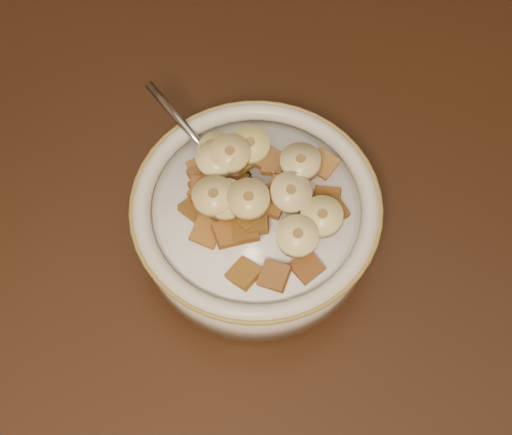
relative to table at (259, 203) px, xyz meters
The scene contains 46 objects.
floor 0.78m from the table, ahead, with size 4.00×4.50×0.10m, color #422816.
table is the anchor object (origin of this frame).
cereal_bowl 0.06m from the table, 63.02° to the right, with size 0.18×0.18×0.04m, color beige.
milk 0.08m from the table, 63.02° to the right, with size 0.15×0.15×0.00m, color white.
spoon 0.07m from the table, 110.16° to the right, with size 0.03×0.04×0.01m, color #B2B2B3.
cereal_square_0 0.10m from the table, ahead, with size 0.02×0.02×0.01m, color brown.
cereal_square_1 0.10m from the table, 67.89° to the right, with size 0.02×0.02×0.01m, color olive.
cereal_square_2 0.12m from the table, 53.46° to the right, with size 0.02×0.02×0.01m, color olive.
cereal_square_3 0.08m from the table, ahead, with size 0.02×0.02×0.01m, color #905C31.
cereal_square_4 0.10m from the table, 49.41° to the right, with size 0.02×0.02×0.01m, color brown.
cereal_square_5 0.07m from the table, 143.21° to the left, with size 0.02×0.02×0.01m, color #9B6A1C.
cereal_square_6 0.09m from the table, 126.78° to the right, with size 0.02×0.02×0.01m, color brown.
cereal_square_7 0.09m from the table, 27.05° to the left, with size 0.02×0.02×0.01m, color olive.
cereal_square_8 0.08m from the table, ahead, with size 0.02×0.02×0.01m, color brown.
cereal_square_9 0.10m from the table, 107.49° to the right, with size 0.02×0.02×0.01m, color brown.
cereal_square_10 0.09m from the table, 116.97° to the right, with size 0.02×0.02×0.01m, color brown.
cereal_square_11 0.08m from the table, 130.25° to the right, with size 0.02×0.02×0.01m, color brown.
cereal_square_12 0.09m from the table, 35.91° to the right, with size 0.02×0.02×0.01m, color brown.
cereal_square_13 0.09m from the table, ahead, with size 0.02×0.02×0.01m, color brown.
cereal_square_14 0.08m from the table, 136.42° to the right, with size 0.02×0.02×0.01m, color brown.
cereal_square_15 0.12m from the table, 66.35° to the right, with size 0.02×0.02×0.01m, color #9B6925.
cereal_square_16 0.09m from the table, 113.32° to the right, with size 0.02×0.02×0.01m, color brown.
cereal_square_17 0.10m from the table, 20.21° to the right, with size 0.02×0.02×0.01m, color brown.
cereal_square_18 0.08m from the table, 138.67° to the right, with size 0.02×0.02×0.01m, color brown.
cereal_square_19 0.11m from the table, 77.94° to the right, with size 0.02×0.02×0.01m, color #9B5629.
cereal_square_20 0.09m from the table, 110.89° to the right, with size 0.02×0.02×0.01m, color brown.
cereal_square_21 0.10m from the table, 62.79° to the right, with size 0.02×0.02×0.01m, color brown.
cereal_square_22 0.11m from the table, 90.76° to the right, with size 0.02×0.02×0.01m, color #945618.
cereal_square_23 0.10m from the table, 68.80° to the right, with size 0.02×0.02×0.01m, color brown.
cereal_square_24 0.10m from the table, 80.34° to the right, with size 0.02×0.02×0.01m, color brown.
cereal_square_25 0.12m from the table, 38.70° to the right, with size 0.02×0.02×0.01m, color brown.
cereal_square_26 0.09m from the table, 112.58° to the right, with size 0.02×0.02×0.01m, color brown.
cereal_square_27 0.08m from the table, 152.13° to the right, with size 0.02×0.02×0.01m, color brown.
cereal_square_28 0.08m from the table, ahead, with size 0.02×0.02×0.01m, color brown.
cereal_square_29 0.09m from the table, 31.43° to the right, with size 0.02×0.02×0.01m, color #915A24.
banana_slice_0 0.09m from the table, 150.24° to the right, with size 0.03×0.03×0.01m, color #FAEA7D.
banana_slice_1 0.11m from the table, 68.31° to the right, with size 0.03×0.03×0.01m, color #ECD080.
banana_slice_2 0.10m from the table, ahead, with size 0.03×0.03×0.01m, color #CFB885.
banana_slice_3 0.11m from the table, 86.80° to the right, with size 0.03×0.03×0.01m, color #F8DF7D.
banana_slice_4 0.09m from the table, 133.56° to the right, with size 0.03×0.03×0.01m, color #FADF8F.
banana_slice_5 0.12m from the table, 21.88° to the right, with size 0.03×0.03×0.01m, color #D7CA69.
banana_slice_6 0.10m from the table, 30.19° to the right, with size 0.03×0.03×0.01m, color #ECDB8E.
banana_slice_7 0.12m from the table, 39.38° to the right, with size 0.03×0.03×0.01m, color #FFE89A.
banana_slice_8 0.11m from the table, 95.45° to the right, with size 0.03×0.03×0.01m, color #EECE76.
banana_slice_9 0.08m from the table, behind, with size 0.03×0.03×0.01m, color #D1C576.
banana_slice_10 0.09m from the table, 134.54° to the right, with size 0.03×0.03×0.01m, color #F5DC85.
Camera 1 is at (0.15, -0.26, 1.28)m, focal length 50.00 mm.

